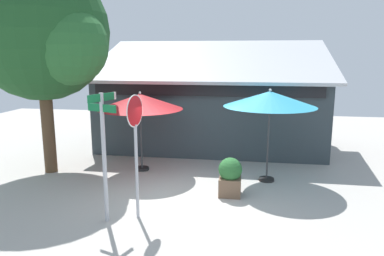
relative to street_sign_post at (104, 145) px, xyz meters
The scene contains 8 objects.
ground_plane 2.75m from the street_sign_post, 47.18° to the left, with size 28.00×28.00×0.10m, color #ADA8A0.
cafe_building 7.28m from the street_sign_post, 77.67° to the left, with size 8.90×4.58×4.24m.
street_sign_post is the anchor object (origin of this frame).
stop_sign 0.71m from the street_sign_post, 25.16° to the left, with size 0.14×0.70×2.79m.
patio_umbrella_crimson_left 3.67m from the street_sign_post, 94.71° to the left, with size 2.65×2.65×2.51m.
patio_umbrella_teal_center 4.87m from the street_sign_post, 41.73° to the left, with size 2.60×2.60×2.69m.
shade_tree 4.84m from the street_sign_post, 134.76° to the left, with size 4.23×4.03×6.29m.
sidewalk_planter 3.45m from the street_sign_post, 36.52° to the left, with size 0.62×0.62×1.01m.
Camera 1 is at (1.60, -8.59, 3.59)m, focal length 33.72 mm.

